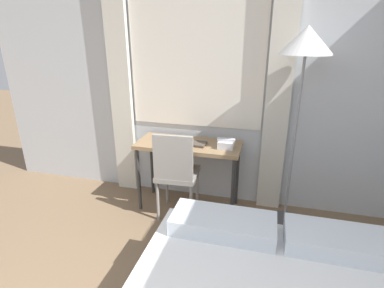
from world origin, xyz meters
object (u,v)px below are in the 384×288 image
standing_lamp (305,56)px  telephone (226,144)px  book (192,143)px  desk (189,150)px  desk_chair (176,170)px

standing_lamp → telephone: (-0.62, 0.01, -0.83)m
telephone → book: size_ratio=0.58×
desk → book: book is taller
standing_lamp → book: 1.30m
telephone → book: bearing=178.7°
book → desk_chair: bearing=-119.2°
desk_chair → standing_lamp: 1.54m
desk_chair → book: 0.32m
desk_chair → standing_lamp: bearing=5.6°
book → standing_lamp: bearing=-1.0°
telephone → book: (-0.35, 0.01, -0.03)m
desk → book: (0.04, -0.02, 0.09)m
desk → standing_lamp: size_ratio=0.57×
desk → telephone: size_ratio=6.18×
desk → book: size_ratio=3.56×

